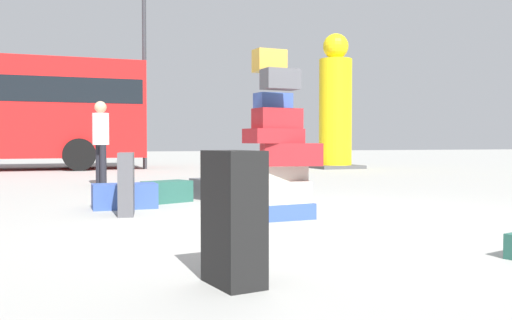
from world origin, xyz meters
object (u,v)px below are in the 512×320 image
object	(u,v)px
suitcase_navy_foreground_far	(125,196)
lamp_post	(144,18)
suitcase_teal_foreground_near	(167,192)
person_bearded_onlooker	(101,136)
suitcase_tower	(278,158)
suitcase_charcoal_left_side	(126,184)
suitcase_black_upright_blue	(234,218)
suitcase_charcoal_behind_tower	(216,188)
yellow_dummy_statue	(335,109)

from	to	relation	value
suitcase_navy_foreground_far	lamp_post	world-z (taller)	lamp_post
suitcase_teal_foreground_near	person_bearded_onlooker	world-z (taller)	person_bearded_onlooker
suitcase_tower	suitcase_charcoal_left_side	world-z (taller)	suitcase_tower
suitcase_navy_foreground_far	suitcase_black_upright_blue	xyz separation A→B (m)	(0.26, -3.90, 0.23)
suitcase_charcoal_left_side	suitcase_charcoal_behind_tower	bearing A→B (deg)	56.08
suitcase_tower	suitcase_black_upright_blue	xyz separation A→B (m)	(-1.19, -2.46, -0.26)
suitcase_navy_foreground_far	suitcase_teal_foreground_near	bearing A→B (deg)	39.59
suitcase_charcoal_left_side	suitcase_black_upright_blue	size ratio (longest dim) A/B	0.91
person_bearded_onlooker	lamp_post	distance (m)	7.16
suitcase_tower	suitcase_charcoal_left_side	bearing A→B (deg)	152.04
lamp_post	suitcase_teal_foreground_near	bearing A→B (deg)	-95.25
person_bearded_onlooker	suitcase_tower	bearing A→B (deg)	-0.49
suitcase_charcoal_behind_tower	suitcase_charcoal_left_side	bearing A→B (deg)	-150.98
suitcase_teal_foreground_near	yellow_dummy_statue	size ratio (longest dim) A/B	0.15
suitcase_black_upright_blue	person_bearded_onlooker	world-z (taller)	person_bearded_onlooker
suitcase_teal_foreground_near	suitcase_black_upright_blue	bearing A→B (deg)	-118.92
suitcase_navy_foreground_far	yellow_dummy_statue	bearing A→B (deg)	48.54
yellow_dummy_statue	suitcase_navy_foreground_far	bearing A→B (deg)	-129.89
suitcase_navy_foreground_far	person_bearded_onlooker	world-z (taller)	person_bearded_onlooker
suitcase_black_upright_blue	lamp_post	size ratio (longest dim) A/B	0.11
suitcase_navy_foreground_far	person_bearded_onlooker	size ratio (longest dim) A/B	0.49
suitcase_black_upright_blue	lamp_post	xyz separation A→B (m)	(1.19, 13.68, 4.06)
lamp_post	suitcase_charcoal_behind_tower	bearing A→B (deg)	-90.41
person_bearded_onlooker	yellow_dummy_statue	size ratio (longest dim) A/B	0.38
suitcase_tower	suitcase_navy_foreground_far	size ratio (longest dim) A/B	2.33
suitcase_charcoal_behind_tower	yellow_dummy_statue	xyz separation A→B (m)	(5.61, 7.44, 1.67)
suitcase_black_upright_blue	suitcase_charcoal_behind_tower	bearing A→B (deg)	65.50
suitcase_charcoal_left_side	suitcase_black_upright_blue	world-z (taller)	suitcase_black_upright_blue
suitcase_charcoal_left_side	lamp_post	size ratio (longest dim) A/B	0.10
suitcase_charcoal_behind_tower	lamp_post	world-z (taller)	lamp_post
suitcase_charcoal_behind_tower	yellow_dummy_statue	distance (m)	9.47
person_bearded_onlooker	lamp_post	bearing A→B (deg)	148.44
yellow_dummy_statue	person_bearded_onlooker	bearing A→B (deg)	-146.84
suitcase_teal_foreground_near	lamp_post	distance (m)	10.24
suitcase_tower	suitcase_navy_foreground_far	world-z (taller)	suitcase_tower
suitcase_navy_foreground_far	suitcase_charcoal_left_side	distance (m)	0.68
suitcase_charcoal_behind_tower	suitcase_black_upright_blue	bearing A→B (deg)	-121.93
suitcase_tower	lamp_post	xyz separation A→B (m)	(-0.00, 11.22, 3.80)
suitcase_navy_foreground_far	yellow_dummy_statue	size ratio (longest dim) A/B	0.19
suitcase_charcoal_left_side	suitcase_black_upright_blue	distance (m)	3.27
suitcase_navy_foreground_far	suitcase_black_upright_blue	distance (m)	3.92
suitcase_charcoal_left_side	person_bearded_onlooker	distance (m)	4.43
suitcase_black_upright_blue	person_bearded_onlooker	xyz separation A→B (m)	(-0.36, 7.64, 0.54)
suitcase_tower	lamp_post	distance (m)	11.85
suitcase_black_upright_blue	yellow_dummy_statue	xyz separation A→B (m)	(6.73, 12.27, 1.42)
suitcase_charcoal_behind_tower	suitcase_black_upright_blue	xyz separation A→B (m)	(-1.13, -4.83, 0.24)
suitcase_charcoal_left_side	yellow_dummy_statue	xyz separation A→B (m)	(7.03, 9.02, 1.46)
suitcase_tower	suitcase_navy_foreground_far	distance (m)	2.11
suitcase_charcoal_behind_tower	person_bearded_onlooker	bearing A→B (deg)	99.05
suitcase_tower	suitcase_navy_foreground_far	xyz separation A→B (m)	(-1.46, 1.44, -0.49)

